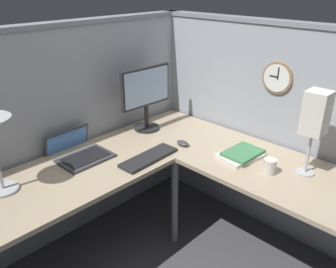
# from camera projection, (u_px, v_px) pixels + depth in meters

# --- Properties ---
(ground_plane) EXTENTS (6.80, 6.80, 0.00)m
(ground_plane) POSITION_uv_depth(u_px,v_px,m) (175.00, 263.00, 2.45)
(ground_plane) COLOR #47474C
(cubicle_wall_back) EXTENTS (2.57, 0.12, 1.58)m
(cubicle_wall_back) POSITION_uv_depth(u_px,v_px,m) (50.00, 141.00, 2.43)
(cubicle_wall_back) COLOR #999EA8
(cubicle_wall_back) RESTS_ON ground
(cubicle_wall_right) EXTENTS (0.12, 2.37, 1.58)m
(cubicle_wall_right) POSITION_uv_depth(u_px,v_px,m) (284.00, 135.00, 2.52)
(cubicle_wall_right) COLOR #999EA8
(cubicle_wall_right) RESTS_ON ground
(desk) EXTENTS (2.35, 2.15, 0.73)m
(desk) POSITION_uv_depth(u_px,v_px,m) (166.00, 200.00, 2.06)
(desk) COLOR tan
(desk) RESTS_ON ground
(monitor) EXTENTS (0.46, 0.20, 0.50)m
(monitor) POSITION_uv_depth(u_px,v_px,m) (146.00, 94.00, 2.65)
(monitor) COLOR #232326
(monitor) RESTS_ON desk
(laptop) EXTENTS (0.35, 0.39, 0.22)m
(laptop) POSITION_uv_depth(u_px,v_px,m) (77.00, 151.00, 2.36)
(laptop) COLOR #38383D
(laptop) RESTS_ON desk
(keyboard) EXTENTS (0.44, 0.16, 0.02)m
(keyboard) POSITION_uv_depth(u_px,v_px,m) (149.00, 158.00, 2.31)
(keyboard) COLOR #232326
(keyboard) RESTS_ON desk
(computer_mouse) EXTENTS (0.06, 0.10, 0.03)m
(computer_mouse) POSITION_uv_depth(u_px,v_px,m) (183.00, 143.00, 2.50)
(computer_mouse) COLOR #38383D
(computer_mouse) RESTS_ON desk
(book_stack) EXTENTS (0.31, 0.26, 0.04)m
(book_stack) POSITION_uv_depth(u_px,v_px,m) (241.00, 154.00, 2.33)
(book_stack) COLOR silver
(book_stack) RESTS_ON desk
(desk_lamp_paper) EXTENTS (0.13, 0.13, 0.53)m
(desk_lamp_paper) POSITION_uv_depth(u_px,v_px,m) (316.00, 116.00, 1.99)
(desk_lamp_paper) COLOR #B7BABF
(desk_lamp_paper) RESTS_ON desk
(coffee_mug) EXTENTS (0.08, 0.08, 0.10)m
(coffee_mug) POSITION_uv_depth(u_px,v_px,m) (270.00, 166.00, 2.13)
(coffee_mug) COLOR silver
(coffee_mug) RESTS_ON desk
(wall_clock) EXTENTS (0.04, 0.22, 0.22)m
(wall_clock) POSITION_uv_depth(u_px,v_px,m) (278.00, 78.00, 2.37)
(wall_clock) COLOR olive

